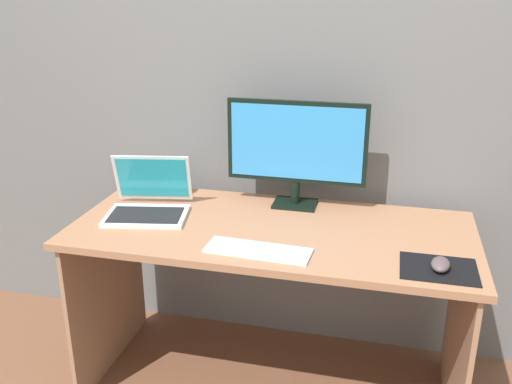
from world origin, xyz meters
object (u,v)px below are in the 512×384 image
at_px(monitor, 296,148).
at_px(mouse, 440,264).
at_px(laptop, 149,203).
at_px(keyboard_external, 257,250).
at_px(fishbowl, 173,179).

distance_m(monitor, mouse, 0.76).
bearing_deg(monitor, laptop, -157.70).
bearing_deg(keyboard_external, monitor, 86.83).
xyz_separation_m(monitor, laptop, (-0.57, -0.23, -0.21)).
distance_m(laptop, fishbowl, 0.25).
xyz_separation_m(fishbowl, mouse, (1.12, -0.47, -0.05)).
xyz_separation_m(monitor, keyboard_external, (-0.05, -0.47, -0.25)).
bearing_deg(mouse, monitor, 147.58).
relative_size(fishbowl, keyboard_external, 0.38).
distance_m(laptop, mouse, 1.15).
distance_m(keyboard_external, mouse, 0.62).
height_order(monitor, mouse, monitor).
bearing_deg(fishbowl, keyboard_external, -43.81).
height_order(laptop, keyboard_external, laptop).
height_order(monitor, fishbowl, monitor).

